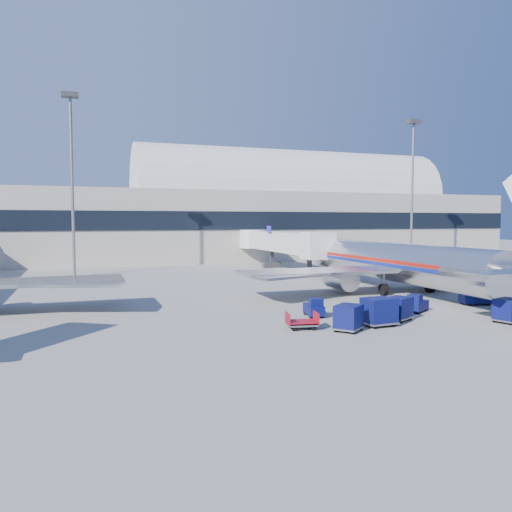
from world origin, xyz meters
name	(u,v)px	position (x,y,z in m)	size (l,w,h in m)	color
ground	(330,306)	(0.00, 0.00, 0.00)	(260.00, 260.00, 0.00)	gray
terminal	(114,218)	(-13.60, 55.96, 7.52)	(170.00, 28.15, 21.00)	#B2AA9E
airliner_main	(401,263)	(10.00, 4.51, 2.93)	(32.00, 37.26, 12.07)	silver
jetbridge_near	(277,242)	(7.60, 30.81, 3.93)	(4.40, 27.50, 6.25)	silver
mast_west	(72,157)	(-20.00, 30.00, 14.79)	(2.00, 1.20, 22.60)	slate
mast_east	(413,171)	(30.00, 30.00, 14.79)	(2.00, 1.20, 22.60)	slate
barrier_near	(486,288)	(18.00, 2.00, 0.45)	(3.00, 0.55, 0.90)	#9E9E96
barrier_mid	(512,286)	(21.30, 2.00, 0.45)	(3.00, 0.55, 0.90)	#9E9E96
tug_lead	(417,304)	(4.89, -4.63, 0.63)	(2.38, 2.03, 1.39)	#090E46
tug_right	(474,296)	(11.48, -3.43, 0.70)	(2.59, 1.75, 1.55)	#090E46
tug_left	(314,308)	(-3.26, -3.67, 0.63)	(1.38, 2.27, 1.39)	#090E46
cart_train_a	(399,308)	(1.69, -6.89, 0.87)	(2.28, 2.08, 1.63)	#090E46
cart_train_b	(379,311)	(-0.67, -8.06, 1.00)	(2.24, 1.78, 1.87)	#090E46
cart_train_c	(348,317)	(-3.34, -8.73, 0.89)	(2.37, 2.31, 1.66)	#090E46
cart_solo_near	(508,310)	(8.27, -10.00, 0.87)	(2.18, 1.89, 1.64)	#090E46
cart_open_red	(302,323)	(-5.82, -7.22, 0.38)	(2.18, 1.72, 0.53)	slate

